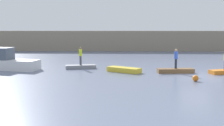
{
  "coord_description": "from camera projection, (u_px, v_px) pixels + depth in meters",
  "views": [
    {
      "loc": [
        -6.31,
        -26.17,
        4.36
      ],
      "look_at": [
        -7.44,
        3.1,
        0.73
      ],
      "focal_mm": 48.35,
      "sensor_mm": 36.0,
      "label": 1
    }
  ],
  "objects": [
    {
      "name": "ground_plane",
      "position": [
        196.0,
        76.0,
        26.24
      ],
      "size": [
        120.0,
        120.0,
        0.0
      ],
      "primitive_type": "plane",
      "color": "slate"
    },
    {
      "name": "rowboat_yellow",
      "position": [
        124.0,
        70.0,
        28.5
      ],
      "size": [
        3.35,
        2.7,
        0.45
      ],
      "primitive_type": "cube",
      "rotation": [
        0.0,
        0.0,
        -0.57
      ],
      "color": "gold",
      "rests_on": "ground_plane"
    },
    {
      "name": "rowboat_brown",
      "position": [
        176.0,
        71.0,
        28.04
      ],
      "size": [
        3.43,
        1.25,
        0.41
      ],
      "primitive_type": "cube",
      "rotation": [
        0.0,
        0.0,
        0.1
      ],
      "color": "brown",
      "rests_on": "ground_plane"
    },
    {
      "name": "motorboat",
      "position": [
        6.0,
        62.0,
        30.14
      ],
      "size": [
        6.54,
        3.25,
        2.19
      ],
      "color": "white",
      "rests_on": "ground_plane"
    },
    {
      "name": "mooring_buoy",
      "position": [
        196.0,
        78.0,
        23.76
      ],
      "size": [
        0.49,
        0.49,
        0.49
      ],
      "primitive_type": "sphere",
      "color": "orange",
      "rests_on": "ground_plane"
    },
    {
      "name": "embankment_wall",
      "position": [
        160.0,
        41.0,
        51.86
      ],
      "size": [
        80.0,
        1.2,
        3.5
      ],
      "primitive_type": "cube",
      "color": "gray",
      "rests_on": "ground_plane"
    },
    {
      "name": "person_hiviz_shirt",
      "position": [
        81.0,
        55.0,
        30.74
      ],
      "size": [
        0.32,
        0.32,
        1.83
      ],
      "color": "#4C4C56",
      "rests_on": "rowboat_grey"
    },
    {
      "name": "person_blue_shirt",
      "position": [
        176.0,
        57.0,
        27.89
      ],
      "size": [
        0.32,
        0.32,
        1.85
      ],
      "color": "#232838",
      "rests_on": "rowboat_brown"
    },
    {
      "name": "rowboat_grey",
      "position": [
        81.0,
        67.0,
        30.88
      ],
      "size": [
        3.21,
        1.67,
        0.37
      ],
      "primitive_type": "cube",
      "rotation": [
        0.0,
        0.0,
        0.24
      ],
      "color": "gray",
      "rests_on": "ground_plane"
    }
  ]
}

